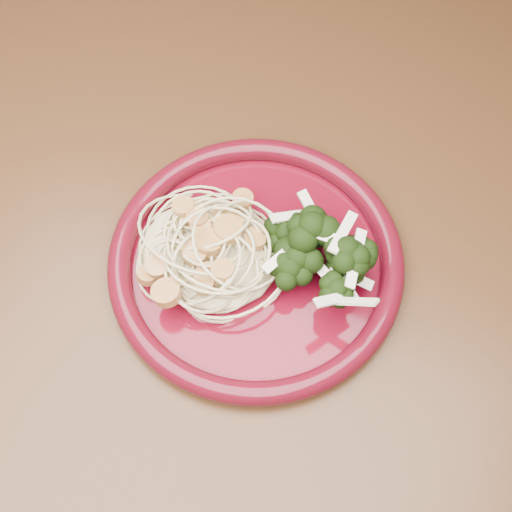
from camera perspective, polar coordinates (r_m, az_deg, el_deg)
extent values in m
plane|color=brown|center=(1.35, -2.46, -13.76)|extent=(3.50, 3.50, 0.00)
cube|color=#472814|center=(0.67, -4.83, 1.63)|extent=(1.20, 0.80, 0.04)
cylinder|color=#472814|center=(1.36, -19.14, 13.43)|extent=(0.06, 0.06, 0.71)
cylinder|color=#540714|center=(0.63, 0.00, -0.73)|extent=(0.30, 0.30, 0.01)
torus|color=#540B17|center=(0.62, 0.00, -0.38)|extent=(0.31, 0.31, 0.02)
ellipsoid|color=beige|center=(0.62, -3.78, 0.56)|extent=(0.14, 0.13, 0.03)
ellipsoid|color=black|center=(0.60, 4.73, -0.33)|extent=(0.11, 0.15, 0.05)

